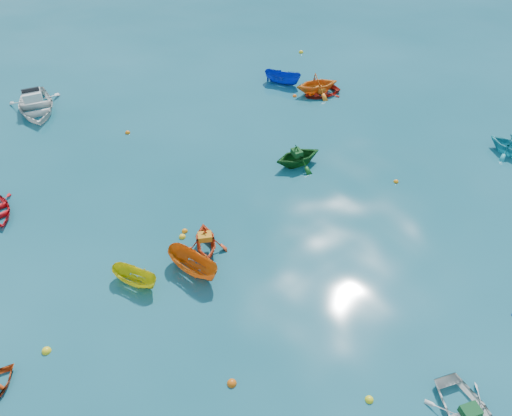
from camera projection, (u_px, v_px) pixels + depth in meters
ground at (323, 268)px, 23.91m from camera, size 160.00×160.00×0.00m
dinghy_orange_w at (206, 249)px, 24.82m from camera, size 3.12×3.25×1.32m
sampan_yellow_mid at (137, 283)px, 23.21m from camera, size 1.82×2.60×0.94m
dinghy_cyan_se at (508, 153)px, 30.87m from camera, size 2.35×2.72×1.41m
sampan_orange_n at (194, 271)px, 23.73m from camera, size 1.71×3.17×1.16m
dinghy_green_n at (297, 164)px, 30.01m from camera, size 3.37×3.09×1.50m
dinghy_red_ne at (321, 95)px, 36.27m from camera, size 3.19×2.57×0.59m
sampan_blue_far at (282, 83)px, 37.52m from camera, size 2.29×2.99×1.09m
dinghy_orange_far at (316, 93)px, 36.46m from camera, size 3.90×3.67×1.64m
motorboat_white at (37, 111)px, 34.60m from camera, size 4.81×5.74×1.62m
tarp_green_a at (470, 411)px, 18.11m from camera, size 0.83×0.74×0.33m
tarp_orange_a at (205, 237)px, 24.30m from camera, size 0.83×0.77×0.32m
tarp_green_b at (297, 152)px, 29.37m from camera, size 0.66×0.77×0.32m
tarp_orange_b at (320, 89)px, 35.93m from camera, size 0.61×0.72×0.31m
buoy_or_a at (232, 384)px, 19.46m from camera, size 0.39×0.39×0.39m
buoy_ye_a at (369, 400)px, 18.96m from camera, size 0.34×0.34×0.34m
buoy_or_b at (396, 182)px, 28.76m from camera, size 0.29×0.29×0.29m
buoy_ye_b at (47, 351)px, 20.53m from camera, size 0.39×0.39×0.39m
buoy_or_c at (185, 231)px, 25.74m from camera, size 0.31×0.31×0.31m
buoy_ye_c at (182, 237)px, 25.43m from camera, size 0.35×0.35×0.35m
buoy_or_d at (295, 96)px, 36.07m from camera, size 0.31×0.31×0.31m
buoy_or_e at (128, 133)px, 32.52m from camera, size 0.34×0.34×0.34m
buoy_ye_e at (301, 53)px, 41.47m from camera, size 0.39×0.39×0.39m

